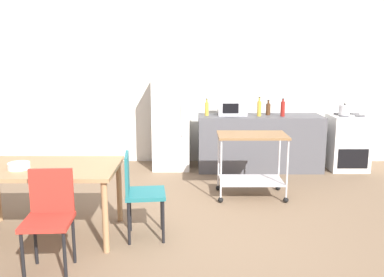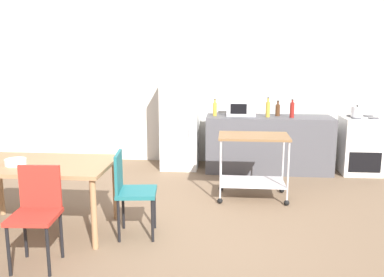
# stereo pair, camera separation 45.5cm
# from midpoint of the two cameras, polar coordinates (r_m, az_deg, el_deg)

# --- Properties ---
(ground_plane) EXTENTS (12.00, 12.00, 0.00)m
(ground_plane) POSITION_cam_midpoint_polar(r_m,az_deg,el_deg) (4.51, -0.16, -13.10)
(ground_plane) COLOR brown
(back_wall) EXTENTS (8.40, 0.12, 2.90)m
(back_wall) POSITION_cam_midpoint_polar(r_m,az_deg,el_deg) (7.32, -0.05, 8.08)
(back_wall) COLOR silver
(back_wall) RESTS_ON ground_plane
(kitchen_counter) EXTENTS (2.00, 0.64, 0.90)m
(kitchen_counter) POSITION_cam_midpoint_polar(r_m,az_deg,el_deg) (6.91, 7.42, -0.58)
(kitchen_counter) COLOR #4C4C51
(kitchen_counter) RESTS_ON ground_plane
(dining_table) EXTENTS (1.50, 0.90, 0.75)m
(dining_table) POSITION_cam_midpoint_polar(r_m,az_deg,el_deg) (4.62, -22.08, -4.51)
(dining_table) COLOR #A37A51
(dining_table) RESTS_ON ground_plane
(chair_red) EXTENTS (0.42, 0.42, 0.89)m
(chair_red) POSITION_cam_midpoint_polar(r_m,az_deg,el_deg) (3.94, -22.00, -9.53)
(chair_red) COLOR #B72D23
(chair_red) RESTS_ON ground_plane
(chair_teal) EXTENTS (0.44, 0.44, 0.89)m
(chair_teal) POSITION_cam_midpoint_polar(r_m,az_deg,el_deg) (4.35, -10.15, -6.88)
(chair_teal) COLOR #1E666B
(chair_teal) RESTS_ON ground_plane
(stove_oven) EXTENTS (0.60, 0.61, 0.92)m
(stove_oven) POSITION_cam_midpoint_polar(r_m,az_deg,el_deg) (7.26, 18.83, -0.51)
(stove_oven) COLOR white
(stove_oven) RESTS_ON ground_plane
(refrigerator) EXTENTS (0.60, 0.63, 1.55)m
(refrigerator) POSITION_cam_midpoint_polar(r_m,az_deg,el_deg) (6.92, -4.62, 2.23)
(refrigerator) COLOR white
(refrigerator) RESTS_ON ground_plane
(kitchen_cart) EXTENTS (0.91, 0.57, 0.85)m
(kitchen_cart) POSITION_cam_midpoint_polar(r_m,az_deg,el_deg) (5.53, 5.92, -2.24)
(kitchen_cart) COLOR brown
(kitchen_cart) RESTS_ON ground_plane
(bottle_sesame_oil) EXTENTS (0.06, 0.06, 0.28)m
(bottle_sesame_oil) POSITION_cam_midpoint_polar(r_m,az_deg,el_deg) (6.75, 0.19, 4.09)
(bottle_sesame_oil) COLOR gold
(bottle_sesame_oil) RESTS_ON kitchen_counter
(microwave) EXTENTS (0.46, 0.35, 0.26)m
(microwave) POSITION_cam_midpoint_polar(r_m,az_deg,el_deg) (6.84, 3.71, 4.29)
(microwave) COLOR silver
(microwave) RESTS_ON kitchen_counter
(bottle_soda) EXTENTS (0.07, 0.07, 0.31)m
(bottle_soda) POSITION_cam_midpoint_polar(r_m,az_deg,el_deg) (6.74, 7.35, 4.11)
(bottle_soda) COLOR gold
(bottle_soda) RESTS_ON kitchen_counter
(bottle_olive_oil) EXTENTS (0.07, 0.07, 0.25)m
(bottle_olive_oil) POSITION_cam_midpoint_polar(r_m,az_deg,el_deg) (6.90, 8.60, 4.01)
(bottle_olive_oil) COLOR #4C2D19
(bottle_olive_oil) RESTS_ON kitchen_counter
(bottle_vinegar) EXTENTS (0.07, 0.07, 0.29)m
(bottle_vinegar) POSITION_cam_midpoint_polar(r_m,az_deg,el_deg) (6.78, 10.51, 4.02)
(bottle_vinegar) COLOR maroon
(bottle_vinegar) RESTS_ON kitchen_counter
(fruit_bowl) EXTENTS (0.22, 0.22, 0.06)m
(fruit_bowl) POSITION_cam_midpoint_polar(r_m,az_deg,el_deg) (4.59, -25.12, -3.42)
(fruit_bowl) COLOR white
(fruit_bowl) RESTS_ON dining_table
(kettle) EXTENTS (0.24, 0.17, 0.19)m
(kettle) POSITION_cam_midpoint_polar(r_m,az_deg,el_deg) (7.04, 18.45, 3.70)
(kettle) COLOR silver
(kettle) RESTS_ON stove_oven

